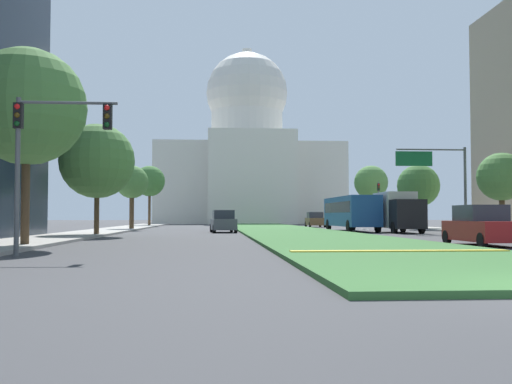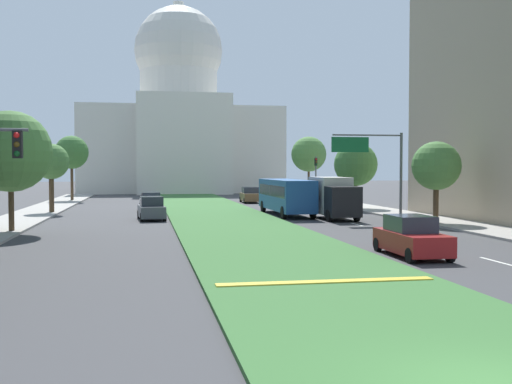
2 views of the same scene
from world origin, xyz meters
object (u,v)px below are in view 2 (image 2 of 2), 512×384
Objects in this scene: sedan_midblock at (151,209)px; overhead_guide_sign at (375,158)px; street_tree_left_mid at (10,152)px; street_tree_right_far at (356,164)px; sedan_far_horizon at (250,195)px; city_bus at (286,194)px; street_tree_right_mid at (436,166)px; capitol_building at (179,126)px; street_tree_left_far at (51,162)px; street_tree_left_distant at (72,153)px; box_truck_delivery at (333,197)px; street_tree_right_distant at (309,154)px; sedan_distant at (151,202)px; sedan_lead_stopped at (411,237)px; traffic_light_far_right at (316,174)px.

overhead_guide_sign is at bearing -14.36° from sedan_midblock.
street_tree_left_mid is 1.16× the size of street_tree_right_far.
sedan_far_horizon is at bearing 56.69° from street_tree_left_mid.
sedan_far_horizon is 18.74m from city_bus.
capitol_building is at bearing 101.71° from street_tree_right_mid.
street_tree_left_far reaches higher than sedan_far_horizon.
street_tree_left_distant is at bearing 91.71° from street_tree_left_far.
street_tree_right_far is at bearing 24.32° from sedan_midblock.
box_truck_delivery is at bearing -117.79° from street_tree_right_far.
street_tree_right_mid is 15.97m from street_tree_right_far.
box_truck_delivery is (-5.75, -28.52, -3.96)m from street_tree_right_distant.
sedan_distant is (-19.10, 1.34, -3.45)m from street_tree_right_far.
capitol_building is 62.70m from box_truck_delivery.
sedan_lead_stopped is at bearing -56.73° from street_tree_left_far.
sedan_midblock is (8.95, -28.47, -4.93)m from street_tree_left_distant.
traffic_light_far_right is at bearing 45.36° from sedan_midblock.
capitol_building is 51.19m from sedan_distant.
street_tree_left_mid reaches higher than sedan_midblock.
sedan_far_horizon is at bearing 89.72° from sedan_lead_stopped.
box_truck_delivery is at bearing 134.09° from street_tree_right_mid.
traffic_light_far_right reaches higher than city_bus.
street_tree_left_mid is 1.14× the size of box_truck_delivery.
street_tree_left_distant is at bearing 127.56° from overhead_guide_sign.
overhead_guide_sign is 1.03× the size of street_tree_right_far.
box_truck_delivery reaches higher than sedan_lead_stopped.
street_tree_right_mid is 0.96× the size of street_tree_left_far.
overhead_guide_sign is 41.13m from street_tree_left_distant.
street_tree_right_far is (27.47, 16.74, -0.63)m from street_tree_left_mid.
sedan_distant is at bearing 109.29° from sedan_lead_stopped.
box_truck_delivery is at bearing -40.18° from sedan_distant.
sedan_distant is at bearing -138.95° from street_tree_right_distant.
street_tree_left_mid is 1.67× the size of sedan_far_horizon.
traffic_light_far_right is 28.17m from street_tree_left_far.
sedan_distant is at bearing -155.46° from traffic_light_far_right.
street_tree_right_far is 0.81× the size of street_tree_right_distant.
street_tree_left_far reaches higher than box_truck_delivery.
capitol_building is at bearing 78.57° from street_tree_left_mid.
street_tree_right_mid is 0.73× the size of street_tree_right_distant.
sedan_midblock is 1.00× the size of sedan_far_horizon.
capitol_building is at bearing 65.43° from street_tree_left_distant.
capitol_building reaches higher than sedan_far_horizon.
capitol_building is 39.90m from sedan_far_horizon.
street_tree_left_far is 33.66m from street_tree_right_distant.
street_tree_left_far is (-24.46, 12.17, -0.23)m from overhead_guide_sign.
street_tree_left_mid is 1.28× the size of street_tree_right_mid.
sedan_lead_stopped is at bearing -90.28° from sedan_far_horizon.
capitol_building is 5.00× the size of overhead_guide_sign.
capitol_building is 2.95× the size of city_bus.
street_tree_right_far is (27.47, 0.60, -0.16)m from street_tree_left_far.
traffic_light_far_right is 0.71× the size of street_tree_left_mid.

